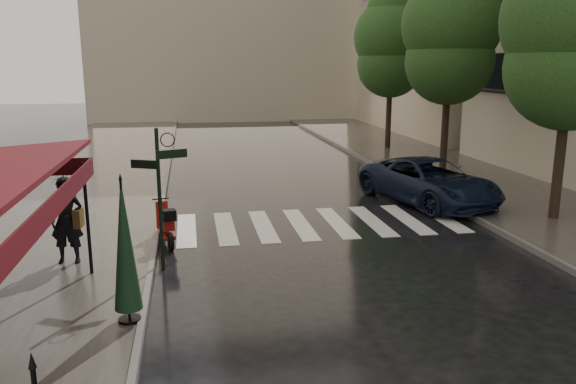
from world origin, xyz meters
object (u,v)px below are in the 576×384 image
object	(u,v)px
pedestrian_with_umbrella	(64,186)
parked_car	(429,181)
scooter	(166,225)
parasol_back	(125,245)

from	to	relation	value
pedestrian_with_umbrella	parked_car	bearing A→B (deg)	27.51
scooter	parasol_back	bearing A→B (deg)	-108.70
pedestrian_with_umbrella	parasol_back	bearing A→B (deg)	-58.95
scooter	parasol_back	distance (m)	4.65
pedestrian_with_umbrella	scooter	xyz separation A→B (m)	(2.04, 1.29, -1.35)
scooter	parked_car	bearing A→B (deg)	6.78
parked_car	parasol_back	size ratio (longest dim) A/B	2.06
scooter	parasol_back	size ratio (longest dim) A/B	0.63
parked_car	parasol_back	bearing A→B (deg)	-155.62
pedestrian_with_umbrella	parked_car	size ratio (longest dim) A/B	0.50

